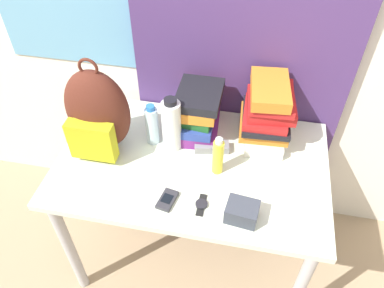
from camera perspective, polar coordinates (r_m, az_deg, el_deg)
wall_back at (r=1.67m, az=3.05°, el=20.93°), size 6.00×0.06×2.50m
curtain_blue at (r=1.61m, az=8.25°, el=19.57°), size 0.98×0.04×2.50m
desk at (r=1.68m, az=0.00°, el=-4.82°), size 1.15×0.72×0.74m
backpack at (r=1.59m, az=-14.24°, el=4.52°), size 0.28×0.21×0.44m
book_stack_left at (r=1.68m, az=0.97°, el=5.16°), size 0.21×0.30×0.22m
book_stack_center at (r=1.65m, az=11.36°, el=4.63°), size 0.24×0.29×0.29m
water_bottle at (r=1.64m, az=-6.11°, el=2.87°), size 0.06×0.06×0.20m
sports_bottle at (r=1.59m, az=-3.14°, el=2.90°), size 0.08×0.08×0.26m
sunscreen_bottle at (r=1.51m, az=3.98°, el=-1.90°), size 0.04×0.04×0.18m
cell_phone at (r=1.47m, az=-3.80°, el=-8.49°), size 0.07×0.11×0.02m
sunglasses_case at (r=1.64m, az=3.01°, el=-0.46°), size 0.16×0.08×0.04m
camera_pouch at (r=1.41m, az=7.63°, el=-10.19°), size 0.13×0.11×0.07m
wristwatch at (r=1.45m, az=1.46°, el=-9.20°), size 0.05×0.10×0.01m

